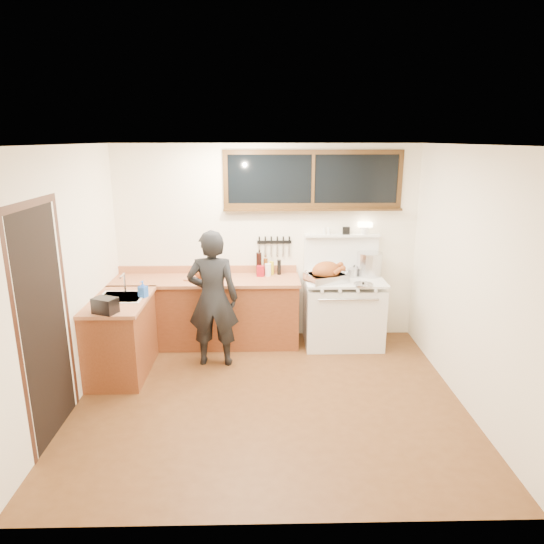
{
  "coord_description": "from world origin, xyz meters",
  "views": [
    {
      "loc": [
        -0.07,
        -4.6,
        2.66
      ],
      "look_at": [
        0.05,
        0.85,
        1.15
      ],
      "focal_mm": 32.0,
      "sensor_mm": 36.0,
      "label": 1
    }
  ],
  "objects_px": {
    "vintage_stove": "(343,310)",
    "man": "(213,299)",
    "cutting_board": "(203,276)",
    "roast_turkey": "(326,274)"
  },
  "relations": [
    {
      "from": "man",
      "to": "cutting_board",
      "type": "distance_m",
      "value": 0.61
    },
    {
      "from": "roast_turkey",
      "to": "man",
      "type": "bearing_deg",
      "value": -162.39
    },
    {
      "from": "cutting_board",
      "to": "roast_turkey",
      "type": "bearing_deg",
      "value": -4.39
    },
    {
      "from": "cutting_board",
      "to": "vintage_stove",
      "type": "bearing_deg",
      "value": -0.04
    },
    {
      "from": "man",
      "to": "roast_turkey",
      "type": "distance_m",
      "value": 1.48
    },
    {
      "from": "man",
      "to": "vintage_stove",
      "type": "bearing_deg",
      "value": 18.89
    },
    {
      "from": "man",
      "to": "cutting_board",
      "type": "bearing_deg",
      "value": 107.51
    },
    {
      "from": "vintage_stove",
      "to": "man",
      "type": "distance_m",
      "value": 1.78
    },
    {
      "from": "cutting_board",
      "to": "roast_turkey",
      "type": "distance_m",
      "value": 1.59
    },
    {
      "from": "cutting_board",
      "to": "roast_turkey",
      "type": "relative_size",
      "value": 0.84
    }
  ]
}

